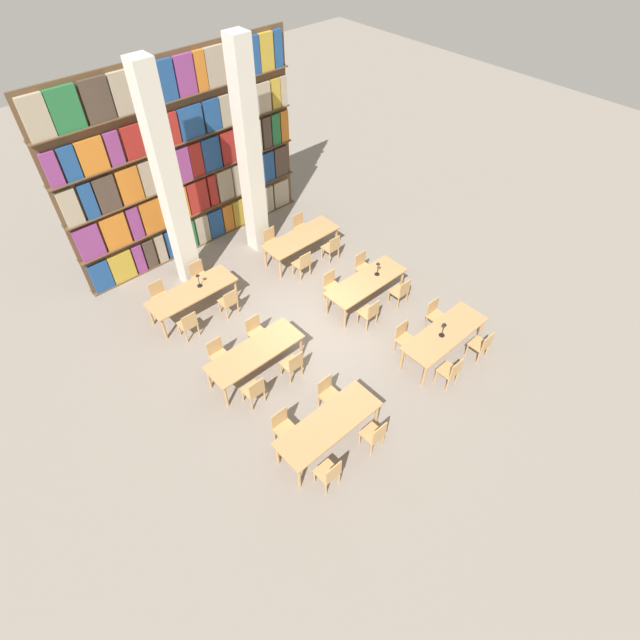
{
  "coord_description": "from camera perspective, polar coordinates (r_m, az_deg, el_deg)",
  "views": [
    {
      "loc": [
        -5.77,
        -6.65,
        9.48
      ],
      "look_at": [
        0.0,
        -0.26,
        0.66
      ],
      "focal_mm": 28.0,
      "sensor_mm": 36.0,
      "label": 1
    }
  ],
  "objects": [
    {
      "name": "reading_table_3",
      "position": [
        13.38,
        5.28,
        4.24
      ],
      "size": [
        2.36,
        0.84,
        0.74
      ],
      "color": "tan",
      "rests_on": "ground_plane"
    },
    {
      "name": "chair_13",
      "position": [
        13.56,
        1.37,
        4.0
      ],
      "size": [
        0.42,
        0.4,
        0.86
      ],
      "rotation": [
        0.0,
        0.0,
        3.14
      ],
      "color": "tan",
      "rests_on": "ground_plane"
    },
    {
      "name": "chair_12",
      "position": [
        12.86,
        5.67,
        0.87
      ],
      "size": [
        0.42,
        0.4,
        0.86
      ],
      "color": "tan",
      "rests_on": "ground_plane"
    },
    {
      "name": "chair_5",
      "position": [
        12.37,
        9.58,
        -1.96
      ],
      "size": [
        0.42,
        0.4,
        0.86
      ],
      "rotation": [
        0.0,
        0.0,
        3.14
      ],
      "color": "tan",
      "rests_on": "ground_plane"
    },
    {
      "name": "chair_0",
      "position": [
        10.14,
        1.06,
        -17.07
      ],
      "size": [
        0.42,
        0.4,
        0.86
      ],
      "color": "tan",
      "rests_on": "ground_plane"
    },
    {
      "name": "chair_8",
      "position": [
        11.28,
        -7.52,
        -7.96
      ],
      "size": [
        0.42,
        0.4,
        0.86
      ],
      "color": "tan",
      "rests_on": "ground_plane"
    },
    {
      "name": "chair_1",
      "position": [
        10.69,
        -4.21,
        -12.02
      ],
      "size": [
        0.42,
        0.4,
        0.86
      ],
      "rotation": [
        0.0,
        0.0,
        3.14
      ],
      "color": "tan",
      "rests_on": "ground_plane"
    },
    {
      "name": "pillar_left",
      "position": [
        13.2,
        -16.84,
        14.33
      ],
      "size": [
        0.5,
        0.5,
        6.0
      ],
      "color": "beige",
      "rests_on": "ground_plane"
    },
    {
      "name": "desk_lamp_2",
      "position": [
        13.32,
        -13.76,
        4.69
      ],
      "size": [
        0.14,
        0.14,
        0.41
      ],
      "color": "black",
      "rests_on": "reading_table_4"
    },
    {
      "name": "bookshelf_bank",
      "position": [
        14.83,
        -15.06,
        16.94
      ],
      "size": [
        7.22,
        0.35,
        5.5
      ],
      "color": "brown",
      "rests_on": "ground_plane"
    },
    {
      "name": "chair_15",
      "position": [
        14.22,
        4.92,
        6.14
      ],
      "size": [
        0.42,
        0.4,
        0.86
      ],
      "rotation": [
        0.0,
        0.0,
        3.14
      ],
      "color": "tan",
      "rests_on": "ground_plane"
    },
    {
      "name": "reading_table_0",
      "position": [
        10.44,
        1.01,
        -11.91
      ],
      "size": [
        2.36,
        0.84,
        0.74
      ],
      "color": "tan",
      "rests_on": "ground_plane"
    },
    {
      "name": "reading_table_2",
      "position": [
        11.69,
        -7.44,
        -3.78
      ],
      "size": [
        2.36,
        0.84,
        0.74
      ],
      "color": "tan",
      "rests_on": "ground_plane"
    },
    {
      "name": "chair_11",
      "position": [
        12.44,
        -7.31,
        -1.27
      ],
      "size": [
        0.42,
        0.4,
        0.86
      ],
      "rotation": [
        0.0,
        0.0,
        3.14
      ],
      "color": "tan",
      "rests_on": "ground_plane"
    },
    {
      "name": "reading_table_4",
      "position": [
        13.45,
        -14.4,
        3.01
      ],
      "size": [
        2.36,
        0.84,
        0.74
      ],
      "color": "tan",
      "rests_on": "ground_plane"
    },
    {
      "name": "chair_4",
      "position": [
        11.9,
        14.7,
        -5.66
      ],
      "size": [
        0.42,
        0.4,
        0.86
      ],
      "color": "tan",
      "rests_on": "ground_plane"
    },
    {
      "name": "chair_17",
      "position": [
        13.92,
        -17.82,
        2.7
      ],
      "size": [
        0.42,
        0.4,
        0.86
      ],
      "rotation": [
        0.0,
        0.0,
        3.14
      ],
      "color": "tan",
      "rests_on": "ground_plane"
    },
    {
      "name": "chair_10",
      "position": [
        11.66,
        -3.12,
        -5.05
      ],
      "size": [
        0.42,
        0.4,
        0.86
      ],
      "color": "tan",
      "rests_on": "ground_plane"
    },
    {
      "name": "chair_23",
      "position": [
        15.72,
        -2.23,
        10.65
      ],
      "size": [
        0.42,
        0.4,
        0.86
      ],
      "rotation": [
        0.0,
        0.0,
        3.14
      ],
      "color": "tan",
      "rests_on": "ground_plane"
    },
    {
      "name": "chair_9",
      "position": [
        12.08,
        -11.53,
        -3.85
      ],
      "size": [
        0.42,
        0.4,
        0.86
      ],
      "rotation": [
        0.0,
        0.0,
        3.14
      ],
      "color": "tan",
      "rests_on": "ground_plane"
    },
    {
      "name": "chair_2",
      "position": [
        10.62,
        6.25,
        -12.87
      ],
      "size": [
        0.42,
        0.4,
        0.86
      ],
      "color": "tan",
      "rests_on": "ground_plane"
    },
    {
      "name": "chair_22",
      "position": [
        14.87,
        1.35,
        8.33
      ],
      "size": [
        0.42,
        0.4,
        0.86
      ],
      "color": "tan",
      "rests_on": "ground_plane"
    },
    {
      "name": "ground_plane",
      "position": [
        12.94,
        -0.79,
        -1.43
      ],
      "size": [
        40.0,
        40.0,
        0.0
      ],
      "primitive_type": "plane",
      "color": "gray"
    },
    {
      "name": "chair_18",
      "position": [
        13.31,
        -10.37,
        2.13
      ],
      "size": [
        0.42,
        0.4,
        0.86
      ],
      "color": "tan",
      "rests_on": "ground_plane"
    },
    {
      "name": "chair_21",
      "position": [
        15.16,
        -5.53,
        8.96
      ],
      "size": [
        0.42,
        0.4,
        0.86
      ],
      "rotation": [
        0.0,
        0.0,
        3.14
      ],
      "color": "tan",
      "rests_on": "ground_plane"
    },
    {
      "name": "reading_table_1",
      "position": [
        12.35,
        14.05,
        -1.66
      ],
      "size": [
        2.36,
        0.84,
        0.74
      ],
      "color": "tan",
      "rests_on": "ground_plane"
    },
    {
      "name": "desk_lamp_1",
      "position": [
        13.38,
        6.63,
        6.11
      ],
      "size": [
        0.14,
        0.14,
        0.42
      ],
      "color": "black",
      "rests_on": "reading_table_3"
    },
    {
      "name": "desk_lamp_0",
      "position": [
        12.01,
        13.96,
        -0.79
      ],
      "size": [
        0.14,
        0.14,
        0.43
      ],
      "color": "black",
      "rests_on": "reading_table_1"
    },
    {
      "name": "reading_table_5",
      "position": [
        14.87,
        -2.14,
        9.29
      ],
      "size": [
        2.36,
        0.84,
        0.74
      ],
      "color": "tan",
      "rests_on": "ground_plane"
    },
    {
      "name": "chair_16",
      "position": [
        12.94,
        -14.81,
        -0.42
      ],
      "size": [
        0.42,
        0.4,
        0.86
      ],
      "color": "tan",
      "rests_on": "ground_plane"
    },
    {
      "name": "chair_20",
      "position": [
        14.27,
        -2.0,
        6.48
      ],
      "size": [
        0.42,
        0.4,
        0.86
      ],
      "color": "tan",
      "rests_on": "ground_plane"
    },
    {
      "name": "chair_7",
      "position": [
        13.09,
        13.04,
        0.68
      ],
      "size": [
        0.42,
        0.4,
        0.86
      ],
      "rotation": [
        0.0,
        0.0,
        3.14
      ],
      "color": "tan",
      "rests_on": "ground_plane"
    },
    {
      "name": "pillar_center",
      "position": [
        14.23,
        -8.08,
        18.17
      ],
      "size": [
        0.5,
        0.5,
        6.0
      ],
      "color": "beige",
      "rests_on": "ground_plane"
    },
    {
      "name": "chair_6",
      "position": [
        12.65,
        17.98,
        -2.69
      ],
      "size": [
        0.42,
        0.4,
        0.86
      ],
      "color": "tan",
      "rests_on": "ground_plane"
    },
    {
      "name": "chair_19",
      "position": [
        14.27,
        -13.6,
        5.01
      ],
      "size": [
        0.42,
        0.4,
        0.86
      ],
      "rotation": [
        0.0,
        0.0,
        3.14
      ],
      "color": "tan",
      "rests_on": "ground_plane"
    },
    {
      "name": "chair_14",
      "position": [
        13.55,
        9.19,
        3.26
      ],
      "size": [
        0.42,
        0.4,
        0.86
      ],
      "color": "tan",
      "rests_on": "ground_plane"
    },
    {
      "name": "chair_3",
      "position": [
        11.15,
        0.93,
        -8.33
      ],
      "size": [
        0.42,
        0.4,
        0.86
      ],
      "rotation": [
        0.0,
        0.0,
        3.14
      ],
      "color": "tan",
      "rests_on": "ground_plane"
    }
  ]
}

